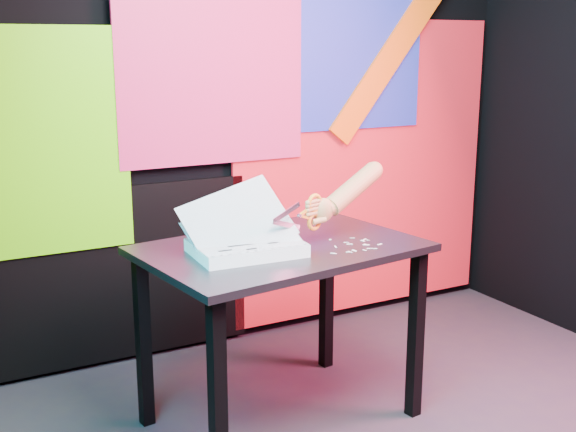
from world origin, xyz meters
TOP-DOWN VIEW (x-y plane):
  - room at (0.00, 0.00)m, footprint 3.01×3.01m
  - backdrop at (0.06, 1.46)m, footprint 2.88×0.05m
  - work_table at (-0.32, 0.62)m, footprint 1.14×0.84m
  - printout_stack at (-0.49, 0.58)m, footprint 0.44×0.31m
  - scissors at (-0.21, 0.57)m, footprint 0.26×0.08m
  - hand_forearm at (-0.00, 0.63)m, footprint 0.42×0.16m
  - paper_clippings at (-0.06, 0.47)m, footprint 0.25×0.21m

SIDE VIEW (x-z plane):
  - work_table at x=-0.32m, z-range 0.27..1.02m
  - paper_clippings at x=-0.06m, z-range 0.75..0.75m
  - printout_stack at x=-0.49m, z-range 0.63..0.93m
  - scissors at x=-0.21m, z-range 0.80..0.95m
  - hand_forearm at x=0.00m, z-range 0.83..1.04m
  - backdrop at x=0.06m, z-range -0.08..2.00m
  - room at x=0.00m, z-range 0.00..2.71m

